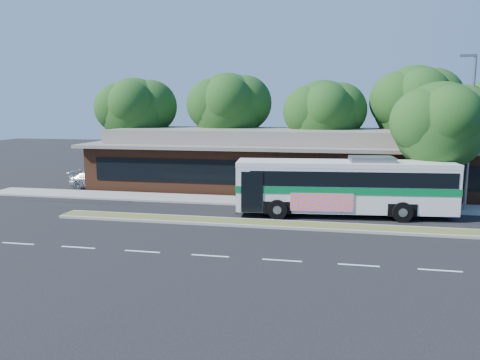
{
  "coord_description": "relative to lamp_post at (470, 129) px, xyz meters",
  "views": [
    {
      "loc": [
        1.9,
        -23.1,
        6.1
      ],
      "look_at": [
        -3.29,
        2.79,
        2.0
      ],
      "focal_mm": 35.0,
      "sensor_mm": 36.0,
      "label": 1
    }
  ],
  "objects": [
    {
      "name": "transit_bus",
      "position": [
        -6.99,
        -2.38,
        -3.02
      ],
      "size": [
        12.27,
        3.82,
        3.39
      ],
      "rotation": [
        0.0,
        0.0,
        0.1
      ],
      "color": "silver",
      "rests_on": "ground"
    },
    {
      "name": "plaza_building",
      "position": [
        -9.56,
        6.99,
        -2.77
      ],
      "size": [
        33.2,
        11.2,
        4.45
      ],
      "color": "#562E1B",
      "rests_on": "ground"
    },
    {
      "name": "sedan",
      "position": [
        -25.03,
        3.19,
        -4.23
      ],
      "size": [
        4.7,
        2.08,
        1.34
      ],
      "primitive_type": "imported",
      "rotation": [
        0.0,
        0.0,
        1.53
      ],
      "color": "silver",
      "rests_on": "ground"
    },
    {
      "name": "tree_bg_c",
      "position": [
        -8.16,
        9.13,
        0.69
      ],
      "size": [
        6.24,
        5.6,
        8.26
      ],
      "color": "black",
      "rests_on": "ground"
    },
    {
      "name": "lamp_post",
      "position": [
        0.0,
        0.0,
        0.0
      ],
      "size": [
        0.93,
        0.18,
        9.07
      ],
      "color": "slate",
      "rests_on": "ground"
    },
    {
      "name": "tree_bg_a",
      "position": [
        -24.15,
        9.14,
        0.97
      ],
      "size": [
        6.47,
        5.8,
        8.63
      ],
      "color": "black",
      "rests_on": "ground"
    },
    {
      "name": "parking_lot",
      "position": [
        -27.56,
        4.0,
        -4.9
      ],
      "size": [
        14.0,
        12.0,
        0.01
      ],
      "primitive_type": "cube",
      "color": "black",
      "rests_on": "ground"
    },
    {
      "name": "tree_bg_d",
      "position": [
        -1.12,
        10.15,
        1.52
      ],
      "size": [
        6.91,
        6.2,
        9.37
      ],
      "color": "black",
      "rests_on": "ground"
    },
    {
      "name": "tree_bg_b",
      "position": [
        -16.13,
        10.14,
        1.24
      ],
      "size": [
        6.69,
        6.0,
        9.0
      ],
      "color": "black",
      "rests_on": "ground"
    },
    {
      "name": "sidewalk_tree",
      "position": [
        -1.2,
        0.33,
        0.21
      ],
      "size": [
        5.85,
        5.25,
        7.62
      ],
      "color": "black",
      "rests_on": "ground"
    },
    {
      "name": "sidewalk",
      "position": [
        -9.56,
        0.4,
        -4.84
      ],
      "size": [
        44.0,
        2.6,
        0.12
      ],
      "primitive_type": "cube",
      "color": "gray",
      "rests_on": "ground"
    },
    {
      "name": "ground",
      "position": [
        -9.56,
        -6.0,
        -4.9
      ],
      "size": [
        120.0,
        120.0,
        0.0
      ],
      "primitive_type": "plane",
      "color": "black",
      "rests_on": "ground"
    },
    {
      "name": "median_strip",
      "position": [
        -9.56,
        -5.4,
        -4.83
      ],
      "size": [
        26.0,
        1.1,
        0.15
      ],
      "primitive_type": "cube",
      "color": "#475524",
      "rests_on": "ground"
    }
  ]
}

